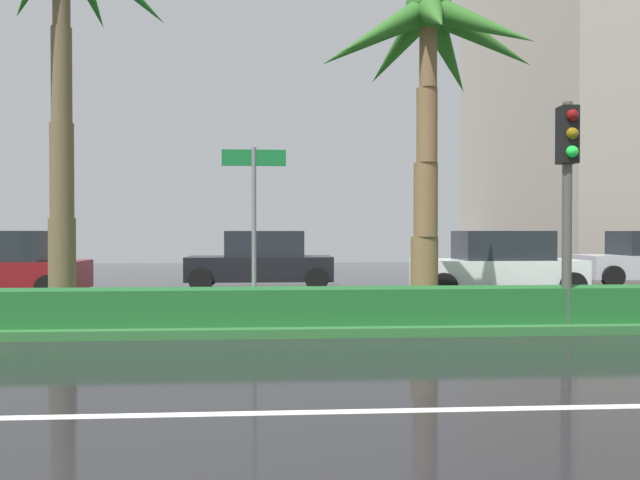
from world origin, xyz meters
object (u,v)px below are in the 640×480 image
(traffic_signal_median_right, at_px, (568,171))
(car_in_traffic_second, at_px, (262,261))
(street_name_sign, at_px, (254,210))
(car_in_traffic_third, at_px, (498,265))
(palm_tree_centre, at_px, (428,58))

(traffic_signal_median_right, distance_m, car_in_traffic_second, 10.25)
(traffic_signal_median_right, height_order, car_in_traffic_second, traffic_signal_median_right)
(street_name_sign, bearing_deg, car_in_traffic_second, 90.78)
(car_in_traffic_second, bearing_deg, street_name_sign, 90.78)
(traffic_signal_median_right, relative_size, street_name_sign, 1.24)
(traffic_signal_median_right, xyz_separation_m, car_in_traffic_third, (0.93, 5.91, -1.89))
(traffic_signal_median_right, distance_m, street_name_sign, 5.34)
(street_name_sign, relative_size, car_in_traffic_second, 0.70)
(car_in_traffic_second, xyz_separation_m, car_in_traffic_third, (6.30, -2.61, 0.00))
(traffic_signal_median_right, height_order, car_in_traffic_third, traffic_signal_median_right)
(car_in_traffic_second, height_order, car_in_traffic_third, same)
(palm_tree_centre, height_order, street_name_sign, palm_tree_centre)
(traffic_signal_median_right, bearing_deg, palm_tree_centre, 136.21)
(palm_tree_centre, height_order, traffic_signal_median_right, palm_tree_centre)
(car_in_traffic_second, bearing_deg, traffic_signal_median_right, 122.21)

